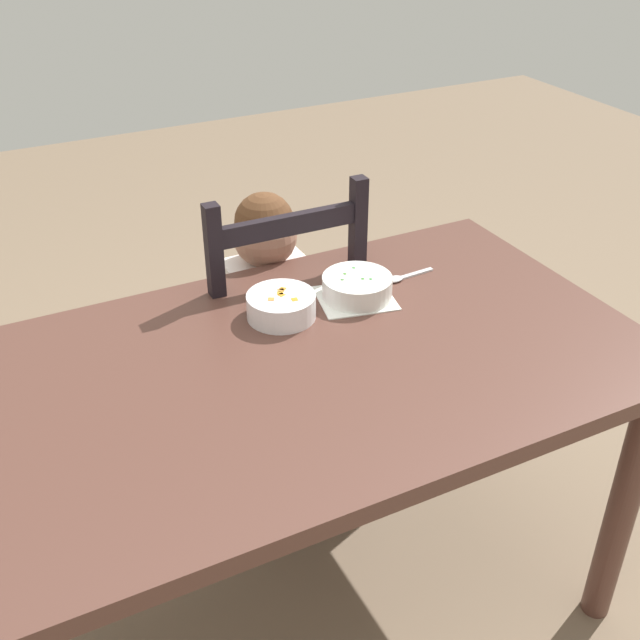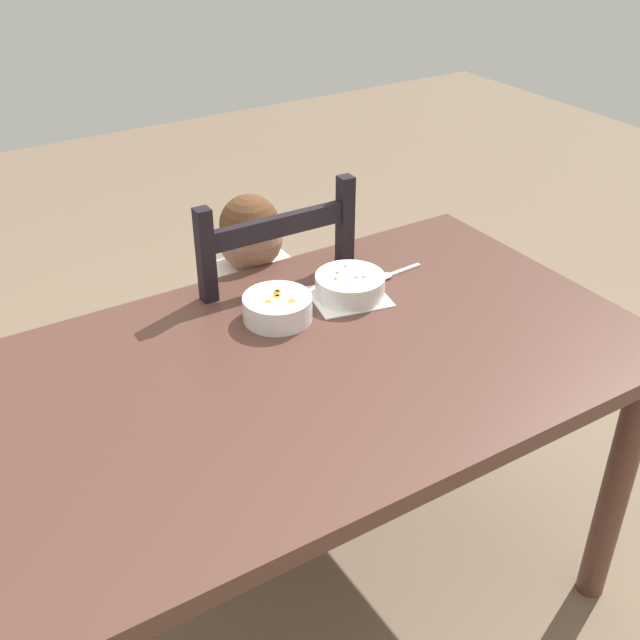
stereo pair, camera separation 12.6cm
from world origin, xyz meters
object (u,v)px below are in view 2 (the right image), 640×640
(dining_table, at_px, (308,400))
(bowl_of_carrots, at_px, (277,307))
(bowl_of_peas, at_px, (350,285))
(spoon, at_px, (391,274))
(child_figure, at_px, (258,310))
(dining_chair, at_px, (260,357))

(dining_table, distance_m, bowl_of_carrots, 0.23)
(dining_table, relative_size, bowl_of_carrots, 9.30)
(dining_table, bearing_deg, bowl_of_peas, 38.42)
(spoon, bearing_deg, bowl_of_carrots, -174.94)
(bowl_of_peas, bearing_deg, child_figure, 108.60)
(spoon, bearing_deg, child_figure, 132.69)
(child_figure, xyz_separation_m, bowl_of_carrots, (-0.10, -0.29, 0.19))
(child_figure, bearing_deg, bowl_of_peas, -71.40)
(dining_chair, distance_m, bowl_of_peas, 0.46)
(child_figure, bearing_deg, dining_chair, 137.57)
(dining_chair, height_order, bowl_of_peas, dining_chair)
(dining_chair, relative_size, bowl_of_carrots, 6.38)
(bowl_of_peas, xyz_separation_m, bowl_of_carrots, (-0.20, -0.00, 0.00))
(dining_chair, height_order, bowl_of_carrots, dining_chair)
(child_figure, relative_size, spoon, 6.81)
(bowl_of_peas, xyz_separation_m, spoon, (0.14, 0.03, -0.03))
(child_figure, height_order, bowl_of_carrots, child_figure)
(dining_chair, xyz_separation_m, bowl_of_peas, (0.10, -0.29, 0.34))
(dining_table, height_order, bowl_of_peas, bowl_of_peas)
(bowl_of_peas, bearing_deg, bowl_of_carrots, -179.99)
(child_figure, relative_size, bowl_of_carrots, 5.95)
(dining_chair, bearing_deg, spoon, -47.29)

